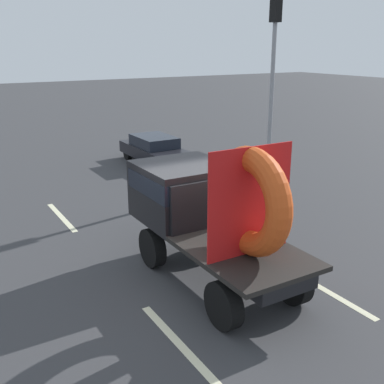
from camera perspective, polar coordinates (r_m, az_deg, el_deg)
ground_plane at (r=10.85m, az=1.02°, el=-9.93°), size 120.00×120.00×0.00m
flatbed_truck at (r=10.26m, az=1.37°, el=-1.71°), size 2.02×4.78×3.26m
distant_sedan at (r=20.46m, az=-4.74°, el=5.33°), size 1.64×3.82×1.25m
traffic_light at (r=18.05m, az=9.96°, el=15.11°), size 0.42×0.36×6.70m
lane_dash_left_near at (r=8.58m, az=-1.57°, el=-18.18°), size 0.16×2.76×0.01m
lane_dash_left_far at (r=14.71m, az=-15.76°, el=-2.98°), size 0.16×2.77×0.01m
lane_dash_right_near at (r=10.40m, az=17.10°, el=-12.05°), size 0.16×2.17×0.01m
lane_dash_right_far at (r=15.98m, az=-3.31°, el=-0.67°), size 0.16×2.72×0.01m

